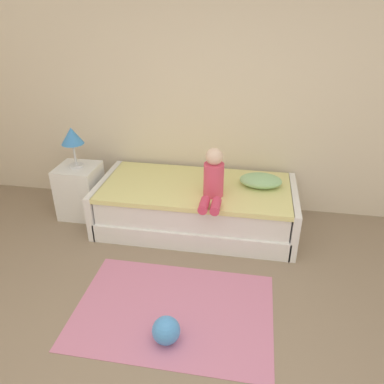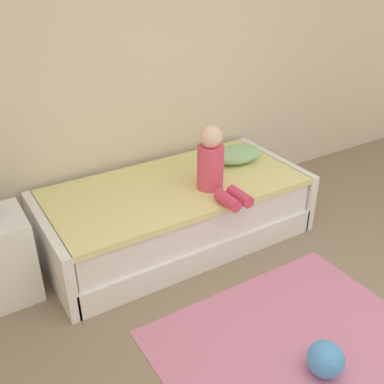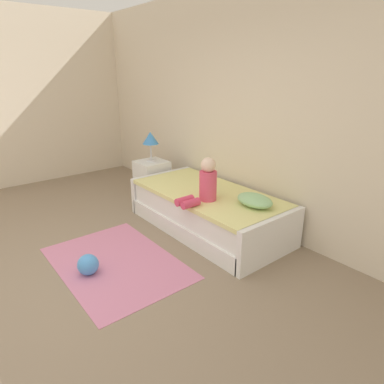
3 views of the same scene
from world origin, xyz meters
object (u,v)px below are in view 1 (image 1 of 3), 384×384
object	(u,v)px
table_lamp	(72,138)
pillow	(261,181)
child_figure	(214,179)
bed	(196,206)
toy_ball	(166,330)
nightstand	(80,191)

from	to	relation	value
table_lamp	pillow	world-z (taller)	table_lamp
child_figure	pillow	size ratio (longest dim) A/B	1.16
bed	toy_ball	world-z (taller)	bed
bed	table_lamp	xyz separation A→B (m)	(-1.35, 0.03, 0.69)
child_figure	pillow	distance (m)	0.58
bed	child_figure	bearing A→B (deg)	-47.54
table_lamp	pillow	distance (m)	2.06
nightstand	toy_ball	bearing A→B (deg)	-49.63
table_lamp	pillow	bearing A→B (deg)	1.88
nightstand	bed	bearing A→B (deg)	-1.43
toy_ball	table_lamp	bearing A→B (deg)	130.37
table_lamp	toy_ball	xyz separation A→B (m)	(1.39, -1.64, -0.83)
bed	nightstand	size ratio (longest dim) A/B	3.52
pillow	toy_ball	world-z (taller)	pillow
toy_ball	nightstand	bearing A→B (deg)	130.37
table_lamp	toy_ball	world-z (taller)	table_lamp
toy_ball	pillow	bearing A→B (deg)	69.71
pillow	bed	bearing A→B (deg)	-171.52
bed	pillow	distance (m)	0.75
nightstand	pillow	distance (m)	2.04
table_lamp	toy_ball	bearing A→B (deg)	-49.63
table_lamp	nightstand	bearing A→B (deg)	0.00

